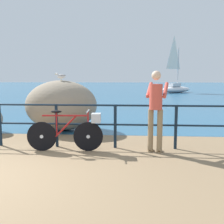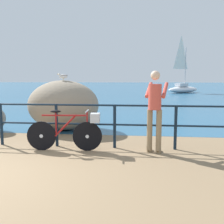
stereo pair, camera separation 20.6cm
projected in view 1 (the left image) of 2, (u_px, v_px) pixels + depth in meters
The scene contains 8 objects.
ground_plane at pixel (105, 96), 24.00m from camera, with size 120.00×120.00×0.10m, color #846B4C.
sea_surface at pixel (119, 86), 52.02m from camera, with size 120.00×90.00×0.01m, color #285B7F.
promenade_railing at pixel (28, 120), 6.15m from camera, with size 9.81×0.07×1.02m.
bicycle at pixel (72, 131), 5.75m from camera, with size 1.70×0.48×0.92m.
person_at_railing at pixel (156, 107), 5.61m from camera, with size 0.55×0.67×1.78m.
breakwater_boulder_main at pixel (61, 105), 8.04m from camera, with size 2.22×1.81×1.55m.
seagull at pixel (61, 76), 7.87m from camera, with size 0.34×0.19×0.23m.
sailboat at pixel (176, 86), 28.53m from camera, with size 4.20×3.83×6.16m.
Camera 1 is at (2.44, -3.87, 1.63)m, focal length 41.44 mm.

